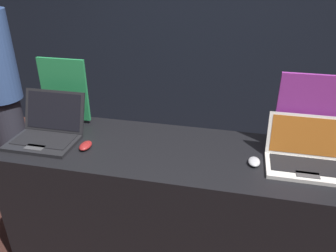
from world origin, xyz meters
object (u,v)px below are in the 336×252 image
at_px(laptop_front, 47,130).
at_px(person_bystander, 0,91).
at_px(promo_stand_front, 65,93).
at_px(laptop_back, 305,156).
at_px(promo_stand_back, 306,115).
at_px(mouse_back, 254,162).
at_px(mouse_front, 86,146).

xyz_separation_m(laptop_front, person_bystander, (-0.76, 0.57, -0.02)).
xyz_separation_m(laptop_front, promo_stand_front, (-0.00, 0.25, 0.14)).
bearing_deg(person_bystander, laptop_front, -36.77).
distance_m(promo_stand_front, laptop_back, 1.48).
relative_size(laptop_front, person_bystander, 0.23).
xyz_separation_m(promo_stand_front, person_bystander, (-0.76, 0.32, -0.16)).
xyz_separation_m(promo_stand_back, person_bystander, (-2.21, 0.36, -0.17)).
height_order(laptop_front, promo_stand_front, promo_stand_front).
distance_m(promo_stand_front, mouse_back, 1.24).
xyz_separation_m(promo_stand_front, laptop_back, (1.46, -0.22, -0.15)).
distance_m(laptop_front, promo_stand_front, 0.29).
bearing_deg(laptop_back, mouse_back, -169.24).
relative_size(laptop_back, person_bystander, 0.23).
xyz_separation_m(mouse_back, person_bystander, (-1.96, 0.58, 0.03)).
bearing_deg(promo_stand_back, promo_stand_front, 178.47).
distance_m(laptop_front, mouse_back, 1.20).
bearing_deg(promo_stand_front, laptop_front, -90.00).
xyz_separation_m(mouse_front, person_bystander, (-1.02, 0.62, 0.03)).
xyz_separation_m(mouse_front, promo_stand_front, (-0.26, 0.30, 0.19)).
height_order(promo_stand_front, laptop_back, promo_stand_front).
height_order(laptop_front, person_bystander, person_bystander).
bearing_deg(promo_stand_front, laptop_back, -8.43).
bearing_deg(mouse_back, laptop_front, 179.34).
relative_size(mouse_front, person_bystander, 0.06).
distance_m(mouse_front, laptop_back, 1.19).
relative_size(mouse_front, promo_stand_front, 0.25).
relative_size(laptop_back, mouse_back, 4.28).
relative_size(mouse_back, promo_stand_back, 0.21).
distance_m(mouse_front, mouse_back, 0.94).
height_order(laptop_front, promo_stand_back, promo_stand_back).
relative_size(mouse_front, promo_stand_back, 0.24).
bearing_deg(promo_stand_back, mouse_back, -138.44).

